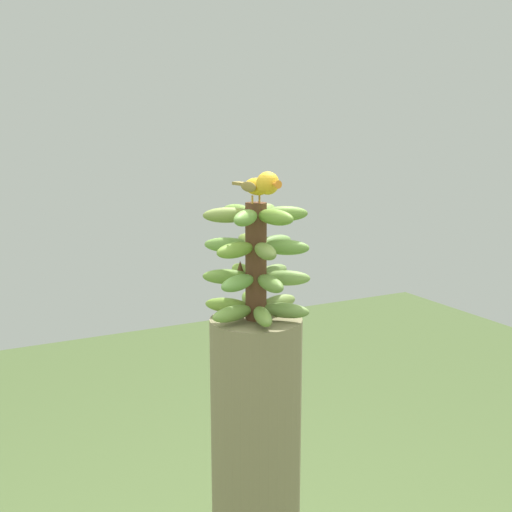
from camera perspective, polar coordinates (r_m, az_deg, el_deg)
The scene contains 2 objects.
banana_bunch at distance 1.55m, azimuth -0.04°, elevation -0.58°, with size 0.28×0.28×0.30m.
perched_bird at distance 1.49m, azimuth 0.45°, elevation 6.66°, with size 0.06×0.20×0.08m.
Camera 1 is at (0.69, 1.35, 1.76)m, focal length 42.80 mm.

